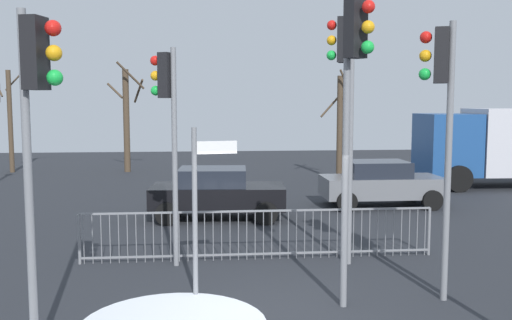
# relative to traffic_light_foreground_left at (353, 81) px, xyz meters

# --- Properties ---
(ground_plane) EXTENTS (60.00, 60.00, 0.00)m
(ground_plane) POSITION_rel_traffic_light_foreground_left_xyz_m (-1.18, -0.10, -3.67)
(ground_plane) COLOR #26282D
(traffic_light_foreground_left) EXTENTS (0.43, 0.50, 5.02)m
(traffic_light_foreground_left) POSITION_rel_traffic_light_foreground_left_xyz_m (0.00, 0.00, 0.00)
(traffic_light_foreground_left) COLOR slate
(traffic_light_foreground_left) RESTS_ON ground
(traffic_light_mid_left) EXTENTS (0.54, 0.38, 4.65)m
(traffic_light_mid_left) POSITION_rel_traffic_light_foreground_left_xyz_m (1.57, 0.31, -0.26)
(traffic_light_mid_left) COLOR slate
(traffic_light_mid_left) RESTS_ON ground
(traffic_light_rear_left) EXTENTS (0.53, 0.39, 5.14)m
(traffic_light_rear_left) POSITION_rel_traffic_light_foreground_left_xyz_m (0.51, 2.56, 0.08)
(traffic_light_rear_left) COLOR slate
(traffic_light_rear_left) RESTS_ON ground
(traffic_light_rear_right) EXTENTS (0.56, 0.37, 4.49)m
(traffic_light_rear_right) POSITION_rel_traffic_light_foreground_left_xyz_m (-4.42, -1.41, -0.38)
(traffic_light_rear_right) COLOR slate
(traffic_light_rear_right) RESTS_ON ground
(traffic_light_mid_right) EXTENTS (0.53, 0.40, 4.43)m
(traffic_light_mid_right) POSITION_rel_traffic_light_foreground_left_xyz_m (-3.05, 2.78, -0.42)
(traffic_light_mid_right) COLOR slate
(traffic_light_mid_right) RESTS_ON ground
(direction_sign_post) EXTENTS (0.78, 0.19, 2.92)m
(direction_sign_post) POSITION_rel_traffic_light_foreground_left_xyz_m (-2.44, 0.91, -2.03)
(direction_sign_post) COLOR slate
(direction_sign_post) RESTS_ON ground
(pedestrian_guard_railing) EXTENTS (7.55, 0.08, 1.07)m
(pedestrian_guard_railing) POSITION_rel_traffic_light_foreground_left_xyz_m (-1.18, 3.00, -3.11)
(pedestrian_guard_railing) COLOR slate
(pedestrian_guard_railing) RESTS_ON ground
(car_grey_trailing) EXTENTS (3.80, 1.93, 1.47)m
(car_grey_trailing) POSITION_rel_traffic_light_foreground_left_xyz_m (3.31, 8.77, -2.90)
(car_grey_trailing) COLOR slate
(car_grey_trailing) RESTS_ON ground
(car_black_mid) EXTENTS (3.90, 2.13, 1.47)m
(car_black_mid) POSITION_rel_traffic_light_foreground_left_xyz_m (-1.98, 7.30, -2.90)
(car_black_mid) COLOR black
(car_black_mid) RESTS_ON ground
(delivery_truck) EXTENTS (7.09, 2.80, 3.10)m
(delivery_truck) POSITION_rel_traffic_light_foreground_left_xyz_m (9.79, 12.48, -1.93)
(delivery_truck) COLOR silver
(delivery_truck) RESTS_ON ground
(bare_tree_left) EXTENTS (1.83, 1.83, 5.23)m
(bare_tree_left) POSITION_rel_traffic_light_foreground_left_xyz_m (-6.01, 18.77, -1.03)
(bare_tree_left) COLOR #473828
(bare_tree_left) RESTS_ON ground
(bare_tree_centre) EXTENTS (1.85, 1.85, 5.26)m
(bare_tree_centre) POSITION_rel_traffic_light_foreground_left_xyz_m (-11.55, 19.09, -0.96)
(bare_tree_centre) COLOR #473828
(bare_tree_centre) RESTS_ON ground
(bare_tree_right) EXTENTS (1.34, 1.35, 4.70)m
(bare_tree_right) POSITION_rel_traffic_light_foreground_left_xyz_m (3.45, 14.78, -1.28)
(bare_tree_right) COLOR #473828
(bare_tree_right) RESTS_ON ground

